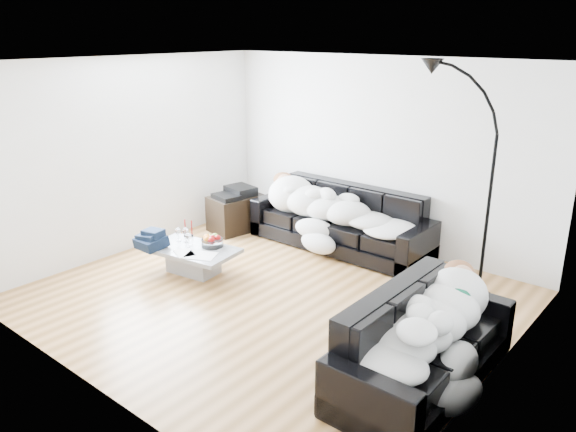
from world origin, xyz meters
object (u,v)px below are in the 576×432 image
Objects in this scene: coffee_table at (193,260)px; floor_lamp at (489,201)px; av_cabinet at (237,213)px; stereo at (236,192)px; fruit_bowl at (212,240)px; sleeper_back at (338,205)px; sofa_back at (340,219)px; candle_left at (185,228)px; candle_right at (192,229)px; wine_glass_c at (189,240)px; sleeper_right at (427,317)px; sofa_right at (425,340)px; wine_glass_a at (186,235)px; wine_glass_b at (178,234)px; shoes at (406,317)px.

coffee_table is 0.48× the size of floor_lamp.
av_cabinet is 0.33m from stereo.
floor_lamp is at bearing 27.89° from coffee_table.
floor_lamp is (2.89, 1.41, 0.74)m from fruit_bowl.
sleeper_back is 2.10m from coffee_table.
sofa_back reaches higher than candle_left.
av_cabinet is at bearing -167.89° from sleeper_back.
wine_glass_c is at bearing -47.19° from candle_right.
coffee_table is at bearing 85.15° from sleeper_right.
candle_right is (-3.61, 0.56, 0.03)m from sofa_right.
sofa_back is at bearing 65.28° from fruit_bowl.
fruit_bowl is (-3.14, 0.47, 0.01)m from sofa_right.
fruit_bowl is 0.30m from wine_glass_c.
sofa_back is 1.13× the size of floor_lamp.
sofa_right is at bearing -6.03° from wine_glass_a.
wine_glass_b reaches higher than shoes.
fruit_bowl is 1.55m from stereo.
wine_glass_a is at bearing -123.72° from sleeper_back.
shoes is at bearing 8.53° from fruit_bowl.
wine_glass_a is (-1.16, -1.78, -0.00)m from sofa_back.
fruit_bowl reaches higher than coffee_table.
shoes is (2.53, 0.38, -0.36)m from fruit_bowl.
sleeper_right is 1.20m from shoes.
candle_left is at bearing -161.34° from floor_lamp.
wine_glass_c reaches higher than shoes.
coffee_table is at bearing -128.07° from fruit_bowl.
shoes is at bearing -36.59° from sofa_back.
floor_lamp is at bearing 7.56° from sleeper_right.
wine_glass_c is at bearing 85.05° from sleeper_right.
av_cabinet is (-0.61, 1.47, -0.15)m from wine_glass_c.
wine_glass_a is 0.42× the size of shoes.
candle_right reaches higher than coffee_table.
av_cabinet is at bearing 0.00° from stereo.
wine_glass_c is 0.77× the size of candle_left.
wine_glass_c is at bearing -33.95° from candle_left.
wine_glass_c is 2.84m from shoes.
wine_glass_b is 0.85× the size of candle_right.
wine_glass_b is at bearing -71.35° from candle_left.
coffee_table is 5.85× the size of wine_glass_a.
wine_glass_b is (-3.62, 0.33, 0.01)m from sofa_right.
wine_glass_b is at bearing -90.60° from candle_right.
wine_glass_b is at bearing 172.24° from shoes.
candle_left is 3.76m from floor_lamp.
sofa_back is 1.85m from fruit_bowl.
floor_lamp reaches higher than candle_left.
candle_right is (-1.25, -1.60, 0.01)m from sofa_back.
sofa_back is at bearing 61.64° from wine_glass_c.
sofa_back is at bearing 57.02° from wine_glass_a.
stereo is at bearing -167.89° from sleeper_back.
sofa_back is 2.12m from wine_glass_c.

